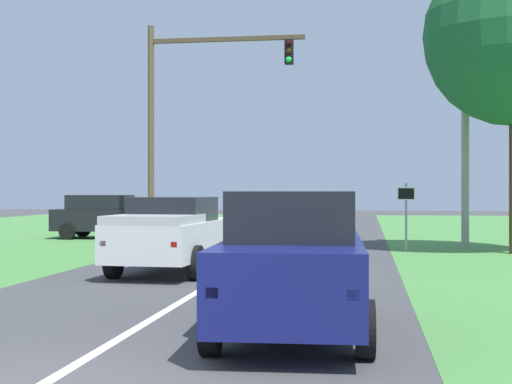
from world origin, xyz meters
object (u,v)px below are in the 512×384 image
traffic_light (187,103)px  utility_pole_right (465,135)px  crossing_suv_far (104,216)px  pickup_truck_lead (175,233)px  red_suv_near (294,259)px  keep_moving_sign (406,208)px

traffic_light → utility_pole_right: 10.35m
traffic_light → crossing_suv_far: 6.86m
pickup_truck_lead → red_suv_near: bearing=-63.4°
crossing_suv_far → utility_pole_right: (14.62, -2.62, 3.08)m
pickup_truck_lead → traffic_light: 10.45m
pickup_truck_lead → crossing_suv_far: bearing=117.3°
pickup_truck_lead → utility_pole_right: (8.27, 9.67, 3.08)m
keep_moving_sign → utility_pole_right: bearing=48.1°
traffic_light → keep_moving_sign: (8.03, -2.11, -3.86)m
keep_moving_sign → utility_pole_right: utility_pole_right is taller
pickup_truck_lead → utility_pole_right: size_ratio=0.69×
red_suv_near → keep_moving_sign: (2.34, 14.58, 0.42)m
keep_moving_sign → crossing_suv_far: size_ratio=0.53×
traffic_light → crossing_suv_far: bearing=145.5°
red_suv_near → traffic_light: size_ratio=0.61×
pickup_truck_lead → traffic_light: traffic_light is taller
pickup_truck_lead → utility_pole_right: bearing=49.5°
red_suv_near → crossing_suv_far: (-10.05, 19.69, -0.09)m
keep_moving_sign → crossing_suv_far: bearing=157.6°
pickup_truck_lead → keep_moving_sign: (6.04, 7.18, 0.50)m
pickup_truck_lead → utility_pole_right: utility_pole_right is taller
pickup_truck_lead → keep_moving_sign: keep_moving_sign is taller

